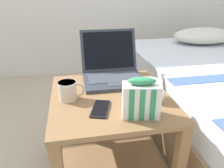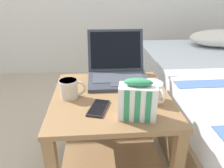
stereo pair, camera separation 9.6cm
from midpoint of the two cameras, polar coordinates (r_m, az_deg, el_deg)
bedside_table at (r=1.13m, az=2.31°, el=-10.92°), size 0.55×0.59×0.49m
laptop at (r=1.21m, az=3.71°, el=3.63°), size 0.32×0.34×0.25m
mug_front_left at (r=1.01m, az=-8.40°, el=-1.00°), size 0.12×0.08×0.09m
mug_front_right at (r=1.00m, az=13.01°, el=-1.79°), size 0.10×0.13×0.09m
snack_bag at (r=0.85m, az=9.92°, el=-4.32°), size 0.16×0.10×0.17m
cell_phone at (r=0.93m, az=-0.58°, el=-6.34°), size 0.11×0.15×0.01m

